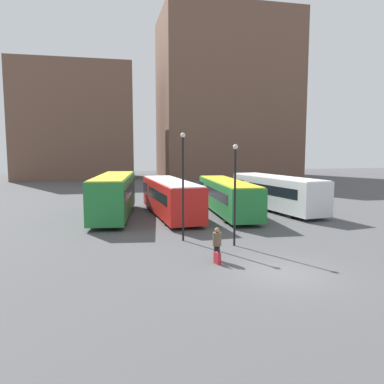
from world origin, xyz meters
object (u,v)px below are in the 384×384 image
(bus_1, at_px, (170,196))
(traveler, at_px, (217,241))
(lamp_post_1, at_px, (183,179))
(suitcase, at_px, (217,258))
(bus_3, at_px, (276,192))
(bus_0, at_px, (114,194))
(lamp_post_0, at_px, (235,187))
(bus_2, at_px, (227,195))

(bus_1, bearing_deg, traveler, 177.59)
(lamp_post_1, bearing_deg, suitcase, -81.74)
(bus_3, xyz_separation_m, suitcase, (-9.36, -13.71, -1.37))
(lamp_post_1, bearing_deg, bus_0, 113.07)
(traveler, relative_size, lamp_post_0, 0.29)
(bus_0, relative_size, bus_2, 0.93)
(bus_2, distance_m, traveler, 13.47)
(lamp_post_1, bearing_deg, bus_2, 57.39)
(bus_2, xyz_separation_m, suitcase, (-4.69, -13.16, -1.26))
(bus_0, distance_m, bus_2, 9.20)
(bus_3, relative_size, lamp_post_1, 1.81)
(suitcase, xyz_separation_m, lamp_post_1, (-0.69, 4.75, 3.38))
(lamp_post_0, bearing_deg, lamp_post_1, 145.92)
(lamp_post_0, distance_m, lamp_post_1, 3.12)
(bus_2, height_order, suitcase, bus_2)
(traveler, bearing_deg, bus_1, -13.88)
(bus_1, height_order, lamp_post_0, lamp_post_0)
(bus_2, height_order, bus_3, bus_3)
(bus_3, distance_m, traveler, 16.13)
(bus_2, height_order, lamp_post_1, lamp_post_1)
(bus_0, relative_size, traveler, 7.14)
(suitcase, bearing_deg, bus_0, 3.31)
(bus_0, xyz_separation_m, bus_3, (13.85, 0.01, -0.15))
(bus_2, xyz_separation_m, lamp_post_0, (-2.81, -10.14, 1.78))
(suitcase, distance_m, lamp_post_1, 5.88)
(lamp_post_0, bearing_deg, traveler, -124.80)
(bus_0, xyz_separation_m, traveler, (4.62, -13.20, -0.84))
(traveler, distance_m, lamp_post_1, 5.10)
(bus_2, relative_size, traveler, 7.67)
(traveler, xyz_separation_m, suitcase, (-0.13, -0.50, -0.69))
(bus_1, relative_size, lamp_post_0, 2.09)
(bus_0, relative_size, suitcase, 14.78)
(bus_2, height_order, lamp_post_0, lamp_post_0)
(suitcase, distance_m, lamp_post_0, 4.67)
(bus_1, relative_size, lamp_post_1, 1.87)
(bus_1, xyz_separation_m, traveler, (0.22, -12.64, -0.61))
(bus_0, xyz_separation_m, lamp_post_0, (6.37, -10.68, 1.51))
(bus_2, relative_size, suitcase, 15.87)
(lamp_post_0, bearing_deg, suitcase, -121.85)
(bus_1, distance_m, suitcase, 13.20)
(lamp_post_0, height_order, lamp_post_1, lamp_post_1)
(bus_0, bearing_deg, bus_2, -85.88)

